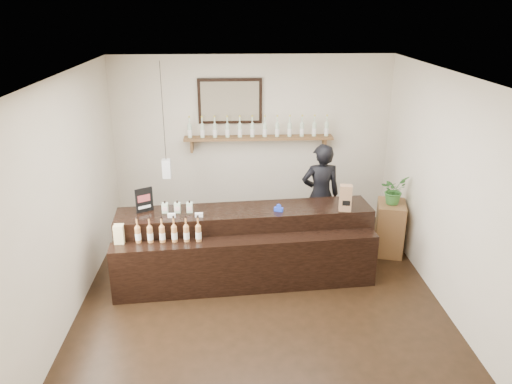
% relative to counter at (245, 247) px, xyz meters
% --- Properties ---
extents(ground, '(5.00, 5.00, 0.00)m').
position_rel_counter_xyz_m(ground, '(0.18, -0.57, -0.45)').
color(ground, black).
rests_on(ground, ground).
extents(room_shell, '(5.00, 5.00, 5.00)m').
position_rel_counter_xyz_m(room_shell, '(0.18, -0.57, 1.26)').
color(room_shell, beige).
rests_on(room_shell, ground).
extents(back_wall_decor, '(2.66, 0.96, 1.69)m').
position_rel_counter_xyz_m(back_wall_decor, '(0.03, 1.80, 1.31)').
color(back_wall_decor, brown).
rests_on(back_wall_decor, ground).
extents(counter, '(3.45, 1.19, 1.11)m').
position_rel_counter_xyz_m(counter, '(0.00, 0.00, 0.00)').
color(counter, black).
rests_on(counter, ground).
extents(promo_sign, '(0.21, 0.14, 0.33)m').
position_rel_counter_xyz_m(promo_sign, '(-1.32, 0.11, 0.67)').
color(promo_sign, black).
rests_on(promo_sign, counter).
extents(paper_bag, '(0.18, 0.15, 0.35)m').
position_rel_counter_xyz_m(paper_bag, '(1.33, 0.03, 0.68)').
color(paper_bag, '#8E6444').
rests_on(paper_bag, counter).
extents(tape_dispenser, '(0.12, 0.08, 0.10)m').
position_rel_counter_xyz_m(tape_dispenser, '(0.45, 0.04, 0.54)').
color(tape_dispenser, '#1B36BE').
rests_on(tape_dispenser, counter).
extents(side_cabinet, '(0.52, 0.63, 0.79)m').
position_rel_counter_xyz_m(side_cabinet, '(2.18, 0.63, -0.05)').
color(side_cabinet, brown).
rests_on(side_cabinet, ground).
extents(potted_plant, '(0.50, 0.49, 0.42)m').
position_rel_counter_xyz_m(potted_plant, '(2.18, 0.63, 0.55)').
color(potted_plant, '#336C2B').
rests_on(potted_plant, side_cabinet).
extents(shopkeeper, '(0.69, 0.47, 1.82)m').
position_rel_counter_xyz_m(shopkeeper, '(1.18, 0.98, 0.46)').
color(shopkeeper, black).
rests_on(shopkeeper, ground).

